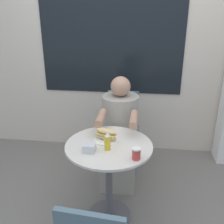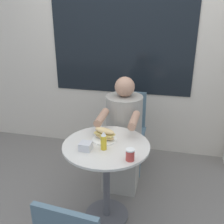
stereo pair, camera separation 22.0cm
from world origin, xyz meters
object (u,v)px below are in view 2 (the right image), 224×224
object	(u,v)px
seated_diner	(123,140)
condiment_bottle	(104,141)
diner_chair	(129,123)
drink_cup	(130,155)
cafe_table	(106,165)
sandwich_on_plate	(105,135)

from	to	relation	value
seated_diner	condiment_bottle	distance (m)	0.69
diner_chair	drink_cup	bearing A→B (deg)	99.55
seated_diner	drink_cup	world-z (taller)	seated_diner
cafe_table	sandwich_on_plate	world-z (taller)	sandwich_on_plate
condiment_bottle	drink_cup	bearing A→B (deg)	-25.96
diner_chair	condiment_bottle	xyz separation A→B (m)	(-0.03, -0.97, 0.28)
sandwich_on_plate	cafe_table	bearing A→B (deg)	-66.40
sandwich_on_plate	drink_cup	size ratio (longest dim) A/B	2.32
drink_cup	condiment_bottle	xyz separation A→B (m)	(-0.22, 0.11, 0.03)
diner_chair	cafe_table	bearing A→B (deg)	87.35
seated_diner	drink_cup	xyz separation A→B (m)	(0.19, -0.73, 0.28)
cafe_table	condiment_bottle	xyz separation A→B (m)	(0.00, -0.08, 0.27)
diner_chair	condiment_bottle	distance (m)	1.01
seated_diner	condiment_bottle	xyz separation A→B (m)	(-0.03, -0.62, 0.31)
cafe_table	drink_cup	bearing A→B (deg)	-39.26
cafe_table	seated_diner	xyz separation A→B (m)	(0.04, 0.54, -0.04)
seated_diner	cafe_table	bearing A→B (deg)	85.80
sandwich_on_plate	drink_cup	world-z (taller)	sandwich_on_plate
seated_diner	drink_cup	distance (m)	0.80
drink_cup	condiment_bottle	distance (m)	0.25
condiment_bottle	sandwich_on_plate	bearing A→B (deg)	103.60
drink_cup	cafe_table	bearing A→B (deg)	140.74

